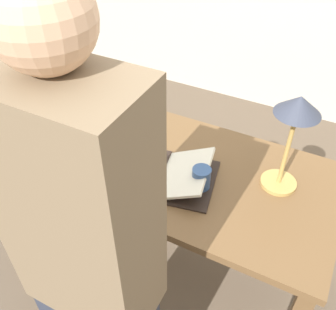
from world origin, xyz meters
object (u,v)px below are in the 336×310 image
at_px(open_book, 160,171).
at_px(coffee_mug, 201,178).
at_px(person_reader, 96,287).
at_px(reading_lamp, 295,119).
at_px(book_standing_upright, 116,124).
at_px(pencil, 120,197).
at_px(book_stack_tall, 75,125).

xyz_separation_m(open_book, coffee_mug, (0.18, 0.02, 0.02)).
bearing_deg(open_book, coffee_mug, -5.05).
bearing_deg(coffee_mug, open_book, -174.01).
distance_m(open_book, person_reader, 0.62).
relative_size(reading_lamp, coffee_mug, 3.95).
distance_m(open_book, book_standing_upright, 0.31).
bearing_deg(person_reader, pencil, -64.36).
xyz_separation_m(reading_lamp, pencil, (-0.55, -0.37, -0.33)).
distance_m(reading_lamp, person_reader, 0.89).
bearing_deg(coffee_mug, person_reader, -96.28).
height_order(open_book, coffee_mug, coffee_mug).
height_order(open_book, person_reader, person_reader).
xyz_separation_m(reading_lamp, coffee_mug, (-0.28, -0.17, -0.28)).
xyz_separation_m(open_book, book_standing_upright, (-0.28, 0.11, 0.08)).
bearing_deg(book_stack_tall, open_book, -8.04).
xyz_separation_m(coffee_mug, person_reader, (-0.07, -0.62, 0.07)).
relative_size(book_standing_upright, reading_lamp, 0.50).
xyz_separation_m(book_stack_tall, person_reader, (0.61, -0.67, 0.06)).
height_order(open_book, book_stack_tall, book_stack_tall).
distance_m(book_standing_upright, person_reader, 0.82).
relative_size(book_stack_tall, person_reader, 0.16).
relative_size(coffee_mug, pencil, 0.62).
height_order(book_standing_upright, coffee_mug, book_standing_upright).
relative_size(open_book, book_stack_tall, 1.89).
distance_m(book_stack_tall, person_reader, 0.91).
bearing_deg(pencil, reading_lamp, 34.21).
xyz_separation_m(reading_lamp, person_reader, (-0.35, -0.79, -0.21)).
xyz_separation_m(book_stack_tall, reading_lamp, (0.96, 0.11, 0.27)).
bearing_deg(book_standing_upright, coffee_mug, -6.88).
bearing_deg(reading_lamp, open_book, -158.34).
xyz_separation_m(coffee_mug, pencil, (-0.27, -0.21, -0.05)).
relative_size(open_book, person_reader, 0.31).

